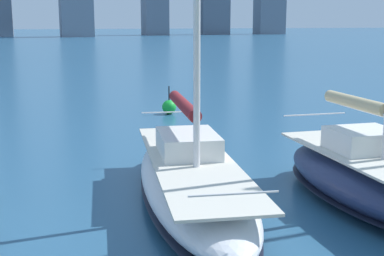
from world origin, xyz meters
The scene contains 3 objects.
sailboat_tan centered at (-4.71, -6.35, 0.77)m, with size 2.98×6.91×13.00m.
sailboat_maroon centered at (-0.40, -7.66, 0.68)m, with size 3.66×9.51×10.23m.
channel_buoy centered at (-3.34, -20.78, 0.36)m, with size 0.70×0.70×1.40m.
Camera 1 is at (3.45, 4.64, 4.58)m, focal length 50.00 mm.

